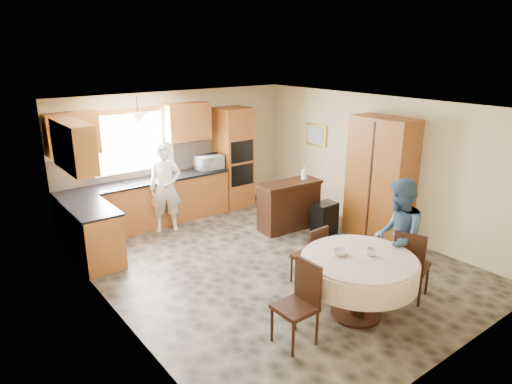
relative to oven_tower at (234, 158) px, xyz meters
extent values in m
cube|color=#6A5C4A|center=(-1.15, -2.69, -1.06)|extent=(5.00, 6.00, 0.01)
cube|color=white|center=(-1.15, -2.69, 1.44)|extent=(5.00, 6.00, 0.01)
cube|color=#D2BD87|center=(-1.15, 0.31, 0.19)|extent=(5.00, 0.02, 2.50)
cube|color=#D2BD87|center=(-1.15, -5.69, 0.19)|extent=(5.00, 0.02, 2.50)
cube|color=#D2BD87|center=(-3.65, -2.69, 0.19)|extent=(0.02, 6.00, 2.50)
cube|color=#D2BD87|center=(1.35, -2.69, 0.19)|extent=(0.02, 6.00, 2.50)
cube|color=white|center=(-2.15, 0.29, 0.54)|extent=(1.40, 0.03, 1.10)
cube|color=white|center=(-2.90, 0.24, 0.59)|extent=(0.22, 0.02, 1.15)
cube|color=white|center=(-1.40, 0.24, 0.59)|extent=(0.22, 0.02, 1.15)
cube|color=#B3622F|center=(-2.00, 0.01, -0.62)|extent=(3.30, 0.60, 0.88)
cube|color=black|center=(-2.00, 0.01, -0.16)|extent=(3.30, 0.64, 0.04)
cube|color=#B3622F|center=(-3.35, -0.89, -0.62)|extent=(0.60, 1.20, 0.88)
cube|color=black|center=(-3.35, -0.89, -0.16)|extent=(0.64, 1.20, 0.04)
cube|color=tan|center=(-2.00, 0.30, 0.12)|extent=(3.30, 0.02, 0.55)
cube|color=#B36B2C|center=(-3.20, 0.15, 0.85)|extent=(0.85, 0.33, 0.72)
cube|color=#B36B2C|center=(-1.00, 0.15, 0.85)|extent=(0.90, 0.33, 0.72)
cube|color=#B36B2C|center=(-3.48, -0.89, 0.85)|extent=(0.33, 1.20, 0.72)
cube|color=#B3622F|center=(0.00, 0.00, 0.00)|extent=(0.66, 0.62, 2.12)
cube|color=black|center=(0.00, -0.31, 0.19)|extent=(0.56, 0.01, 0.45)
cube|color=black|center=(0.00, -0.31, -0.31)|extent=(0.56, 0.01, 0.45)
cone|color=beige|center=(-2.15, -0.19, 1.06)|extent=(0.36, 0.36, 0.18)
cube|color=#35190E|center=(0.05, -1.74, -0.63)|extent=(1.24, 0.59, 0.86)
cube|color=black|center=(0.39, -2.34, -0.76)|extent=(0.45, 0.32, 0.60)
cube|color=#B3622F|center=(1.07, -3.00, 0.03)|extent=(0.57, 1.14, 2.18)
cylinder|color=#35190E|center=(-1.22, -4.50, -0.68)|extent=(0.21, 0.21, 0.76)
cylinder|color=#35190E|center=(-1.22, -4.50, -1.04)|extent=(0.64, 0.64, 0.04)
cylinder|color=beige|center=(-1.22, -4.50, -0.26)|extent=(1.39, 1.39, 0.05)
cylinder|color=beige|center=(-1.22, -4.50, -0.41)|extent=(1.45, 1.45, 0.30)
cube|color=#35190E|center=(-2.24, -4.44, -0.60)|extent=(0.43, 0.43, 0.05)
cube|color=#35190E|center=(-2.04, -4.44, -0.32)|extent=(0.04, 0.41, 0.51)
cylinder|color=#35190E|center=(-2.42, -4.63, -0.84)|extent=(0.04, 0.04, 0.44)
cylinder|color=#35190E|center=(-2.05, -4.63, -0.84)|extent=(0.04, 0.04, 0.44)
cylinder|color=#35190E|center=(-2.42, -4.26, -0.84)|extent=(0.04, 0.04, 0.44)
cylinder|color=#35190E|center=(-2.05, -4.26, -0.84)|extent=(0.04, 0.04, 0.44)
cube|color=#35190E|center=(-1.12, -3.50, -0.64)|extent=(0.41, 0.41, 0.05)
cube|color=#35190E|center=(-1.11, -3.67, -0.39)|extent=(0.37, 0.06, 0.47)
cylinder|color=#35190E|center=(-1.29, -3.66, -0.86)|extent=(0.03, 0.03, 0.40)
cylinder|color=#35190E|center=(-0.95, -3.66, -0.86)|extent=(0.03, 0.03, 0.40)
cylinder|color=#35190E|center=(-1.29, -3.33, -0.86)|extent=(0.03, 0.03, 0.40)
cylinder|color=#35190E|center=(-0.95, -3.33, -0.86)|extent=(0.03, 0.03, 0.40)
cube|color=#35190E|center=(-0.28, -4.63, -0.59)|extent=(0.56, 0.56, 0.05)
cube|color=#35190E|center=(-0.47, -4.70, -0.31)|extent=(0.18, 0.41, 0.52)
cylinder|color=#35190E|center=(-0.47, -4.82, -0.84)|extent=(0.04, 0.04, 0.45)
cylinder|color=#35190E|center=(-0.09, -4.82, -0.84)|extent=(0.04, 0.04, 0.45)
cylinder|color=#35190E|center=(-0.47, -4.44, -0.84)|extent=(0.04, 0.04, 0.45)
cylinder|color=#35190E|center=(-0.09, -4.44, -0.84)|extent=(0.04, 0.04, 0.45)
cube|color=gold|center=(1.32, -1.12, 0.51)|extent=(0.05, 0.55, 0.46)
cube|color=#A7B9C4|center=(1.29, -1.12, 0.51)|extent=(0.01, 0.46, 0.36)
imported|color=silver|center=(-0.64, -0.04, 0.01)|extent=(0.53, 0.36, 0.29)
imported|color=silver|center=(-1.81, -0.39, -0.23)|extent=(0.71, 0.59, 1.65)
imported|color=#365576|center=(-0.35, -4.42, -0.23)|extent=(1.02, 0.97, 1.66)
imported|color=#B2B2B2|center=(-0.26, -1.74, -0.17)|extent=(0.24, 0.24, 0.05)
imported|color=silver|center=(0.42, -1.74, -0.04)|extent=(0.16, 0.16, 0.32)
imported|color=#B2B2B2|center=(-1.09, -4.56, -0.18)|extent=(0.15, 0.15, 0.10)
imported|color=#B2B2B2|center=(-1.37, -4.31, -0.20)|extent=(0.25, 0.25, 0.06)
camera|label=1|loc=(-5.36, -7.80, 2.25)|focal=32.00mm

